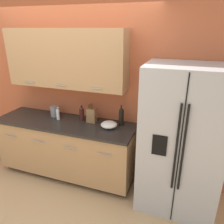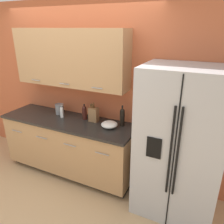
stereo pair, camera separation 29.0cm
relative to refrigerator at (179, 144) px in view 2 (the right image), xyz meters
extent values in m
plane|color=tan|center=(-1.63, -0.72, -0.92)|extent=(14.00, 14.00, 0.00)
cube|color=#BC5B38|center=(-1.63, 0.40, 0.38)|extent=(10.00, 0.05, 2.60)
cube|color=tan|center=(-1.66, 0.21, 0.88)|extent=(1.77, 0.32, 0.80)
cylinder|color=#99999E|center=(-2.19, 0.04, 0.54)|extent=(0.16, 0.01, 0.01)
cylinder|color=#99999E|center=(-1.66, 0.04, 0.54)|extent=(0.16, 0.01, 0.01)
cylinder|color=#99999E|center=(-1.12, 0.04, 0.54)|extent=(0.16, 0.01, 0.01)
cube|color=black|center=(-1.66, 0.09, -0.88)|extent=(2.06, 0.54, 0.09)
cube|color=tan|center=(-1.66, 0.05, -0.44)|extent=(2.10, 0.62, 0.79)
cube|color=black|center=(-1.66, 0.04, -0.03)|extent=(2.12, 0.64, 0.03)
cylinder|color=#99999E|center=(-2.41, -0.27, -0.22)|extent=(0.20, 0.01, 0.01)
cylinder|color=#99999E|center=(-1.91, -0.27, -0.22)|extent=(0.20, 0.01, 0.01)
cylinder|color=#99999E|center=(-1.40, -0.27, -0.22)|extent=(0.20, 0.01, 0.01)
cylinder|color=#99999E|center=(-0.90, -0.27, -0.22)|extent=(0.20, 0.01, 0.01)
cube|color=#B2B2B5|center=(0.00, 0.00, 0.00)|extent=(0.95, 0.72, 1.85)
cube|color=black|center=(0.00, -0.37, 0.00)|extent=(0.01, 0.01, 1.81)
cylinder|color=black|center=(-0.03, -0.38, 0.09)|extent=(0.02, 0.02, 1.02)
cylinder|color=black|center=(0.04, -0.38, 0.09)|extent=(0.02, 0.02, 1.02)
cube|color=black|center=(-0.21, -0.37, 0.09)|extent=(0.16, 0.01, 0.24)
cube|color=olive|center=(-1.27, 0.17, 0.09)|extent=(0.13, 0.09, 0.21)
cylinder|color=brown|center=(-1.31, 0.19, 0.23)|extent=(0.02, 0.03, 0.06)
cylinder|color=brown|center=(-1.31, 0.16, 0.23)|extent=(0.02, 0.03, 0.06)
cylinder|color=brown|center=(-1.27, 0.19, 0.24)|extent=(0.02, 0.04, 0.08)
cylinder|color=brown|center=(-1.27, 0.16, 0.23)|extent=(0.02, 0.03, 0.06)
cylinder|color=black|center=(-0.83, 0.21, 0.09)|extent=(0.07, 0.07, 0.21)
sphere|color=black|center=(-0.83, 0.21, 0.21)|extent=(0.07, 0.07, 0.07)
cylinder|color=black|center=(-0.83, 0.21, 0.24)|extent=(0.02, 0.02, 0.07)
cylinder|color=black|center=(-0.83, 0.21, 0.28)|extent=(0.03, 0.03, 0.02)
cylinder|color=white|center=(-1.79, 0.09, 0.07)|extent=(0.05, 0.05, 0.16)
cylinder|color=#B2B2B5|center=(-1.79, 0.09, 0.16)|extent=(0.02, 0.02, 0.04)
cylinder|color=#B2B2B5|center=(-1.77, 0.09, 0.18)|extent=(0.03, 0.01, 0.01)
cylinder|color=#3D1914|center=(-1.43, 0.18, 0.07)|extent=(0.07, 0.07, 0.17)
sphere|color=#3D1914|center=(-1.43, 0.18, 0.17)|extent=(0.06, 0.06, 0.06)
cylinder|color=#3D1914|center=(-1.43, 0.18, 0.18)|extent=(0.02, 0.02, 0.06)
cylinder|color=black|center=(-1.43, 0.18, 0.22)|extent=(0.02, 0.02, 0.01)
cylinder|color=gray|center=(-1.91, 0.19, 0.06)|extent=(0.13, 0.13, 0.15)
cylinder|color=gray|center=(-1.91, 0.19, 0.15)|extent=(0.13, 0.13, 0.01)
sphere|color=gray|center=(-1.91, 0.19, 0.16)|extent=(0.02, 0.02, 0.02)
ellipsoid|color=white|center=(-0.97, 0.08, 0.03)|extent=(0.23, 0.23, 0.08)
camera|label=1|loc=(-0.01, -2.50, 1.30)|focal=35.00mm
camera|label=2|loc=(0.26, -2.39, 1.30)|focal=35.00mm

